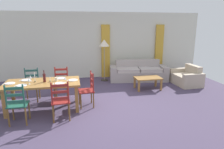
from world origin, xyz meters
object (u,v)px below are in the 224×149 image
coffee_cup_primary (56,79)px  armchair_upholstered (187,78)px  wine_glass_near_left (29,80)px  couch (138,73)px  wine_glass_far_left (30,77)px  wine_bottle (44,78)px  dining_chair_far_right (61,83)px  standing_lamp (104,45)px  dining_chair_near_right (61,101)px  wine_glass_near_right (65,78)px  dining_chair_head_east (88,89)px  coffee_table (148,79)px  dining_chair_far_left (32,85)px  dining_chair_near_left (17,104)px  dining_table (43,85)px

coffee_cup_primary → armchair_upholstered: (4.65, 1.28, -0.55)m
wine_glass_near_left → couch: bearing=33.4°
wine_glass_far_left → wine_bottle: bearing=-22.5°
wine_bottle → wine_glass_far_left: wine_bottle is taller
dining_chair_far_right → standing_lamp: size_ratio=0.59×
dining_chair_near_right → wine_glass_near_right: bearing=79.3°
dining_chair_head_east → coffee_table: bearing=26.9°
wine_bottle → standing_lamp: size_ratio=0.19×
dining_chair_head_east → wine_glass_near_left: 1.51m
dining_chair_far_right → dining_chair_near_right: bearing=-88.3°
dining_chair_far_left → armchair_upholstered: bearing=6.1°
standing_lamp → dining_chair_head_east: bearing=-109.1°
dining_chair_far_left → wine_bottle: bearing=-57.8°
coffee_table → standing_lamp: 2.18m
wine_bottle → wine_glass_near_right: size_ratio=1.96×
dining_chair_head_east → coffee_cup_primary: bearing=175.0°
wine_glass_near_left → couch: size_ratio=0.07×
dining_chair_near_left → wine_glass_far_left: bearing=80.5°
wine_glass_near_left → dining_chair_head_east: bearing=4.6°
dining_table → armchair_upholstered: 5.19m
armchair_upholstered → dining_chair_head_east: bearing=-160.6°
wine_bottle → coffee_table: size_ratio=0.35×
wine_bottle → standing_lamp: (1.98, 2.49, 0.54)m
armchair_upholstered → standing_lamp: size_ratio=0.72×
wine_glass_near_left → coffee_cup_primary: 0.67m
dining_chair_far_left → dining_chair_near_left: bearing=-91.5°
dining_chair_far_left → coffee_cup_primary: dining_chair_far_left is taller
wine_glass_near_right → couch: wine_glass_near_right is taller
coffee_cup_primary → dining_table: bearing=-172.2°
couch → standing_lamp: size_ratio=1.45×
dining_chair_near_left → coffee_table: size_ratio=1.07×
coffee_cup_primary → couch: 3.82m
wine_glass_far_left → dining_chair_near_left: bearing=-99.5°
dining_table → wine_glass_near_right: wine_glass_near_right is taller
dining_table → dining_chair_far_right: size_ratio=1.98×
dining_chair_near_right → standing_lamp: standing_lamp is taller
wine_glass_near_right → standing_lamp: 3.06m
dining_chair_far_right → coffee_cup_primary: 0.75m
wine_glass_near_left → standing_lamp: 3.55m
dining_chair_head_east → wine_glass_far_left: (-1.48, 0.17, 0.38)m
dining_chair_near_right → wine_bottle: (-0.42, 0.72, 0.39)m
wine_bottle → dining_table: bearing=168.3°
dining_chair_head_east → dining_chair_near_left: bearing=-156.1°
dining_table → dining_chair_far_right: dining_chair_far_right is taller
wine_glass_far_left → wine_glass_near_right: bearing=-18.5°
wine_bottle → couch: (3.34, 2.30, -0.58)m
dining_chair_near_left → couch: (3.85, 3.04, -0.19)m
dining_chair_near_right → armchair_upholstered: (4.53, 2.06, -0.23)m
dining_chair_near_left → standing_lamp: bearing=52.3°
dining_chair_far_left → wine_bottle: wine_bottle is taller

